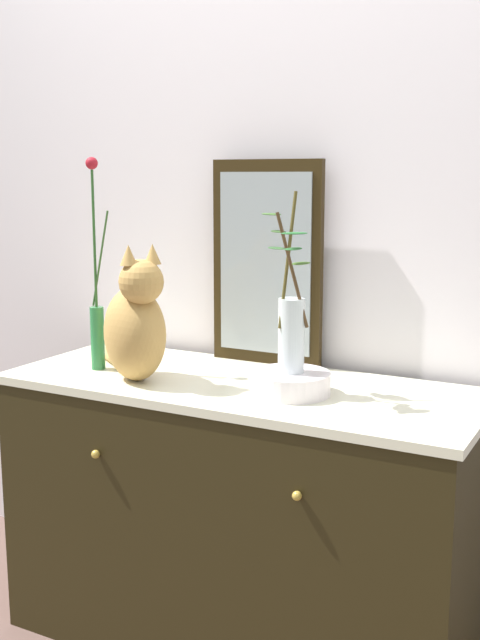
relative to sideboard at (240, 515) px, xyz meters
The scene contains 8 objects.
ground_plane 0.40m from the sideboard, 90.00° to the left, with size 6.00×6.00×0.00m, color brown.
wall_back 0.96m from the sideboard, 90.00° to the left, with size 4.40×0.08×2.60m, color silver.
sideboard is the anchor object (origin of this frame).
mirror_leaning 0.76m from the sideboard, 99.22° to the left, with size 0.36×0.03×0.63m.
cat_sitting 0.64m from the sideboard, 156.47° to the right, with size 0.43×0.35×0.40m.
vase_slim_green 0.74m from the sideboard, behind, with size 0.08×0.04×0.63m.
bowl_porcelain 0.47m from the sideboard, 13.09° to the right, with size 0.21×0.21×0.06m, color white.
vase_glass_clear 0.62m from the sideboard, 13.67° to the right, with size 0.18×0.17×0.48m.
Camera 1 is at (1.01, -1.90, 1.38)m, focal length 44.05 mm.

